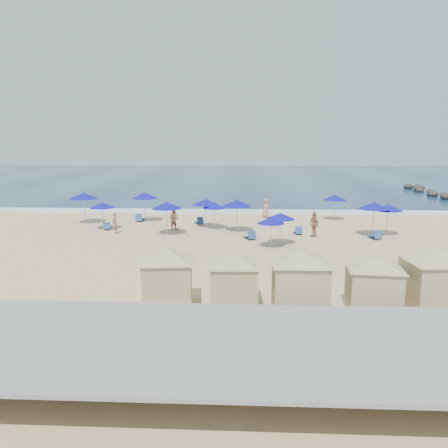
# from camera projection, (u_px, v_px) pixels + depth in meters

# --- Properties ---
(ground) EXTENTS (160.00, 160.00, 0.00)m
(ground) POSITION_uv_depth(u_px,v_px,m) (246.00, 251.00, 27.51)
(ground) COLOR #D3B486
(ground) RESTS_ON ground
(ocean) EXTENTS (160.00, 80.00, 0.06)m
(ocean) POSITION_uv_depth(u_px,v_px,m) (245.00, 178.00, 81.47)
(ocean) COLOR #0D244B
(ocean) RESTS_ON ground
(surf_line) EXTENTS (160.00, 2.50, 0.08)m
(surf_line) POSITION_uv_depth(u_px,v_px,m) (246.00, 212.00, 42.71)
(surf_line) COLOR white
(surf_line) RESTS_ON ground
(seawall) EXTENTS (160.00, 6.10, 1.22)m
(seawall) POSITION_uv_depth(u_px,v_px,m) (248.00, 335.00, 14.14)
(seawall) COLOR gray
(seawall) RESTS_ON ground
(trash_bin) EXTENTS (0.83, 0.83, 0.74)m
(trash_bin) POSITION_uv_depth(u_px,v_px,m) (282.00, 263.00, 23.45)
(trash_bin) COLOR black
(trash_bin) RESTS_ON ground
(cabana_0) EXTENTS (4.30, 4.30, 2.71)m
(cabana_0) POSITION_uv_depth(u_px,v_px,m) (168.00, 270.00, 18.17)
(cabana_0) COLOR tan
(cabana_0) RESTS_ON ground
(cabana_1) EXTENTS (4.13, 4.13, 2.59)m
(cabana_1) POSITION_uv_depth(u_px,v_px,m) (234.00, 274.00, 17.94)
(cabana_1) COLOR tan
(cabana_1) RESTS_ON ground
(cabana_2) EXTENTS (4.62, 4.62, 2.90)m
(cabana_2) POSITION_uv_depth(u_px,v_px,m) (300.00, 273.00, 17.45)
(cabana_2) COLOR tan
(cabana_2) RESTS_ON ground
(cabana_3) EXTENTS (4.23, 4.23, 2.66)m
(cabana_3) POSITION_uv_depth(u_px,v_px,m) (374.00, 278.00, 17.27)
(cabana_3) COLOR tan
(cabana_3) RESTS_ON ground
(cabana_4) EXTENTS (4.60, 4.60, 2.90)m
(cabana_4) POSITION_uv_depth(u_px,v_px,m) (435.00, 272.00, 17.59)
(cabana_4) COLOR tan
(cabana_4) RESTS_ON ground
(umbrella_0) EXTENTS (2.39, 2.39, 2.72)m
(umbrella_0) POSITION_uv_depth(u_px,v_px,m) (84.00, 196.00, 36.31)
(umbrella_0) COLOR #A5A8AD
(umbrella_0) RESTS_ON ground
(umbrella_1) EXTENTS (1.97, 1.97, 2.24)m
(umbrella_1) POSITION_uv_depth(u_px,v_px,m) (102.00, 205.00, 33.89)
(umbrella_1) COLOR #A5A8AD
(umbrella_1) RESTS_ON ground
(umbrella_2) EXTENTS (2.29, 2.29, 2.60)m
(umbrella_2) POSITION_uv_depth(u_px,v_px,m) (145.00, 195.00, 37.29)
(umbrella_2) COLOR #A5A8AD
(umbrella_2) RESTS_ON ground
(umbrella_3) EXTENTS (2.24, 2.24, 2.55)m
(umbrella_3) POSITION_uv_depth(u_px,v_px,m) (167.00, 205.00, 31.92)
(umbrella_3) COLOR #A5A8AD
(umbrella_3) RESTS_ON ground
(umbrella_4) EXTENTS (2.11, 2.11, 2.40)m
(umbrella_4) POSITION_uv_depth(u_px,v_px,m) (205.00, 202.00, 34.68)
(umbrella_4) COLOR #A5A8AD
(umbrella_4) RESTS_ON ground
(umbrella_5) EXTENTS (1.88, 1.88, 2.14)m
(umbrella_5) POSITION_uv_depth(u_px,v_px,m) (214.00, 206.00, 34.12)
(umbrella_5) COLOR #A5A8AD
(umbrella_5) RESTS_ON ground
(umbrella_6) EXTENTS (1.83, 1.83, 2.08)m
(umbrella_6) POSITION_uv_depth(u_px,v_px,m) (271.00, 221.00, 28.11)
(umbrella_6) COLOR #A5A8AD
(umbrella_6) RESTS_ON ground
(umbrella_7) EXTENTS (2.25, 2.25, 2.56)m
(umbrella_7) POSITION_uv_depth(u_px,v_px,m) (237.00, 203.00, 32.97)
(umbrella_7) COLOR #A5A8AD
(umbrella_7) RESTS_ON ground
(umbrella_8) EXTENTS (1.97, 1.97, 2.24)m
(umbrella_8) POSITION_uv_depth(u_px,v_px,m) (280.00, 216.00, 28.90)
(umbrella_8) COLOR #A5A8AD
(umbrella_8) RESTS_ON ground
(umbrella_9) EXTENTS (2.03, 2.03, 2.31)m
(umbrella_9) POSITION_uv_depth(u_px,v_px,m) (335.00, 198.00, 37.94)
(umbrella_9) COLOR #A5A8AD
(umbrella_9) RESTS_ON ground
(umbrella_10) EXTENTS (2.11, 2.11, 2.41)m
(umbrella_10) POSITION_uv_depth(u_px,v_px,m) (388.00, 207.00, 31.75)
(umbrella_10) COLOR #A5A8AD
(umbrella_10) RESTS_ON ground
(umbrella_11) EXTENTS (2.29, 2.29, 2.61)m
(umbrella_11) POSITION_uv_depth(u_px,v_px,m) (374.00, 206.00, 31.43)
(umbrella_11) COLOR #A5A8AD
(umbrella_11) RESTS_ON ground
(beach_chair_0) EXTENTS (0.76, 1.22, 0.63)m
(beach_chair_0) POSITION_uv_depth(u_px,v_px,m) (107.00, 227.00, 34.18)
(beach_chair_0) COLOR navy
(beach_chair_0) RESTS_ON ground
(beach_chair_1) EXTENTS (0.66, 1.36, 0.73)m
(beach_chair_1) POSITION_uv_depth(u_px,v_px,m) (140.00, 218.00, 37.68)
(beach_chair_1) COLOR navy
(beach_chair_1) RESTS_ON ground
(beach_chair_2) EXTENTS (0.92, 1.30, 0.65)m
(beach_chair_2) POSITION_uv_depth(u_px,v_px,m) (199.00, 221.00, 36.51)
(beach_chair_2) COLOR navy
(beach_chair_2) RESTS_ON ground
(beach_chair_3) EXTENTS (0.98, 1.38, 0.69)m
(beach_chair_3) POSITION_uv_depth(u_px,v_px,m) (250.00, 236.00, 30.83)
(beach_chair_3) COLOR navy
(beach_chair_3) RESTS_ON ground
(beach_chair_4) EXTENTS (0.60, 1.21, 0.65)m
(beach_chair_4) POSITION_uv_depth(u_px,v_px,m) (298.00, 231.00, 32.50)
(beach_chair_4) COLOR navy
(beach_chair_4) RESTS_ON ground
(beach_chair_5) EXTENTS (0.75, 1.33, 0.69)m
(beach_chair_5) POSITION_uv_depth(u_px,v_px,m) (376.00, 236.00, 30.88)
(beach_chair_5) COLOR navy
(beach_chair_5) RESTS_ON ground
(beachgoer_0) EXTENTS (0.41, 0.60, 1.61)m
(beachgoer_0) POSITION_uv_depth(u_px,v_px,m) (115.00, 223.00, 32.63)
(beachgoer_0) COLOR #B07761
(beachgoer_0) RESTS_ON ground
(beachgoer_1) EXTENTS (1.05, 0.97, 1.75)m
(beachgoer_1) POSITION_uv_depth(u_px,v_px,m) (174.00, 219.00, 34.02)
(beachgoer_1) COLOR #B07761
(beachgoer_1) RESTS_ON ground
(beachgoer_2) EXTENTS (0.83, 1.18, 1.85)m
(beachgoer_2) POSITION_uv_depth(u_px,v_px,m) (314.00, 224.00, 31.49)
(beachgoer_2) COLOR #B07761
(beachgoer_2) RESTS_ON ground
(beachgoer_3) EXTENTS (1.01, 0.98, 1.75)m
(beachgoer_3) POSITION_uv_depth(u_px,v_px,m) (266.00, 208.00, 39.44)
(beachgoer_3) COLOR #B07761
(beachgoer_3) RESTS_ON ground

